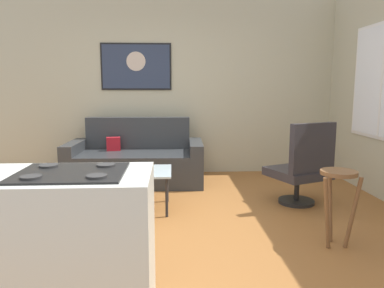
% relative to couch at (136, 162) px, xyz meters
% --- Properties ---
extents(ground, '(6.40, 6.40, 0.04)m').
position_rel_couch_xyz_m(ground, '(0.51, -1.80, -0.32)').
color(ground, '#925B2B').
extents(back_wall, '(6.40, 0.05, 2.80)m').
position_rel_couch_xyz_m(back_wall, '(0.51, 0.62, 1.10)').
color(back_wall, '#B5B092').
rests_on(back_wall, ground).
extents(couch, '(1.95, 0.96, 0.93)m').
position_rel_couch_xyz_m(couch, '(0.00, 0.00, 0.00)').
color(couch, '#2E3133').
rests_on(couch, ground).
extents(coffee_table, '(1.01, 0.64, 0.45)m').
position_rel_couch_xyz_m(coffee_table, '(0.01, -1.22, 0.12)').
color(coffee_table, silver).
rests_on(coffee_table, ground).
extents(armchair, '(0.79, 0.77, 0.99)m').
position_rel_couch_xyz_m(armchair, '(2.05, -1.18, 0.16)').
color(armchair, black).
rests_on(armchair, ground).
extents(bar_stool, '(0.36, 0.35, 0.68)m').
position_rel_couch_xyz_m(bar_stool, '(1.95, -2.30, 0.21)').
color(bar_stool, brown).
rests_on(bar_stool, ground).
extents(kitchen_counter, '(1.40, 0.62, 0.92)m').
position_rel_couch_xyz_m(kitchen_counter, '(-0.29, -3.23, 0.15)').
color(kitchen_counter, silver).
rests_on(kitchen_counter, ground).
extents(wall_painting, '(1.09, 0.03, 0.72)m').
position_rel_couch_xyz_m(wall_painting, '(-0.02, 0.58, 1.40)').
color(wall_painting, black).
extents(window, '(0.03, 1.38, 1.44)m').
position_rel_couch_xyz_m(window, '(3.09, -0.90, 1.15)').
color(window, silver).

